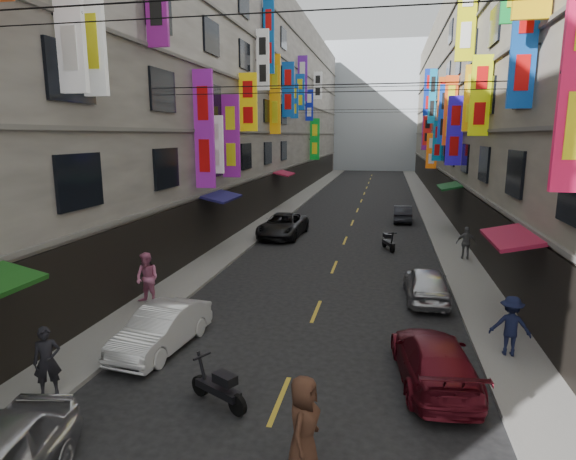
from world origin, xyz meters
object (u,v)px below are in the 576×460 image
at_px(pedestrian_crossing, 304,426).
at_px(pedestrian_rnear, 511,326).
at_px(car_right_mid, 426,284).
at_px(pedestrian_lnear, 47,361).
at_px(car_left_far, 283,225).
at_px(scooter_crossing, 219,388).
at_px(pedestrian_rfar, 466,243).
at_px(scooter_far_right, 388,242).
at_px(car_right_near, 434,360).
at_px(pedestrian_lfar, 147,278).
at_px(car_right_far, 403,214).
at_px(car_left_mid, 162,329).

bearing_deg(pedestrian_crossing, pedestrian_rnear, -31.95).
height_order(car_right_mid, pedestrian_lnear, pedestrian_lnear).
distance_m(car_left_far, pedestrian_crossing, 21.23).
height_order(scooter_crossing, pedestrian_rfar, pedestrian_rfar).
bearing_deg(car_left_far, scooter_far_right, -16.20).
bearing_deg(car_right_near, pedestrian_lfar, -27.13).
bearing_deg(pedestrian_lfar, pedestrian_crossing, -31.50).
bearing_deg(car_right_far, car_left_far, 43.19).
distance_m(scooter_crossing, pedestrian_crossing, 3.00).
bearing_deg(pedestrian_crossing, pedestrian_lfar, 51.14).
height_order(car_left_mid, pedestrian_lnear, pedestrian_lnear).
xyz_separation_m(car_left_mid, pedestrian_lfar, (-2.13, 3.24, 0.43)).
distance_m(car_right_mid, pedestrian_rfar, 6.81).
bearing_deg(car_right_far, car_left_mid, 72.43).
xyz_separation_m(scooter_crossing, scooter_far_right, (3.85, 16.60, 0.00)).
bearing_deg(car_left_mid, scooter_far_right, 71.53).
xyz_separation_m(car_left_far, pedestrian_crossing, (4.85, -20.67, 0.25)).
height_order(scooter_crossing, pedestrian_lnear, pedestrian_lnear).
bearing_deg(pedestrian_rfar, car_right_far, -72.43).
bearing_deg(scooter_far_right, car_left_mid, 45.99).
bearing_deg(pedestrian_rfar, pedestrian_rnear, 90.85).
distance_m(pedestrian_lfar, pedestrian_rnear, 12.11).
bearing_deg(pedestrian_rnear, car_right_mid, -60.20).
bearing_deg(car_right_mid, car_right_near, 85.70).
relative_size(car_right_far, pedestrian_crossing, 1.88).
height_order(scooter_far_right, pedestrian_rfar, pedestrian_rfar).
distance_m(car_left_mid, car_right_near, 7.65).
distance_m(car_left_mid, pedestrian_rfar, 16.08).
bearing_deg(pedestrian_rfar, car_right_mid, 72.80).
distance_m(car_right_far, pedestrian_crossing, 27.64).
relative_size(pedestrian_rnear, pedestrian_crossing, 0.89).
distance_m(car_right_near, pedestrian_lfar, 10.45).
distance_m(scooter_far_right, pedestrian_rfar, 4.18).
relative_size(scooter_far_right, pedestrian_crossing, 0.91).
relative_size(pedestrian_lnear, pedestrian_rfar, 1.03).
xyz_separation_m(car_left_mid, pedestrian_lnear, (-1.40, -3.06, 0.32)).
bearing_deg(pedestrian_lnear, scooter_crossing, -26.78).
bearing_deg(pedestrian_lnear, car_left_far, 51.35).
height_order(scooter_crossing, pedestrian_lfar, pedestrian_lfar).
bearing_deg(car_right_near, pedestrian_crossing, 49.38).
bearing_deg(car_right_near, scooter_crossing, 16.28).
xyz_separation_m(pedestrian_rnear, pedestrian_crossing, (-4.88, -5.78, -0.01)).
bearing_deg(pedestrian_crossing, car_left_mid, 56.79).
xyz_separation_m(pedestrian_lfar, pedestrian_rnear, (11.97, -1.84, -0.10)).
height_order(car_left_mid, car_left_far, car_left_far).
height_order(car_left_mid, car_right_far, car_left_mid).
distance_m(scooter_far_right, car_left_mid, 15.49).
height_order(scooter_far_right, car_right_near, car_right_near).
height_order(scooter_crossing, car_right_near, car_right_near).
xyz_separation_m(car_left_mid, car_right_near, (7.64, -0.46, -0.01)).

